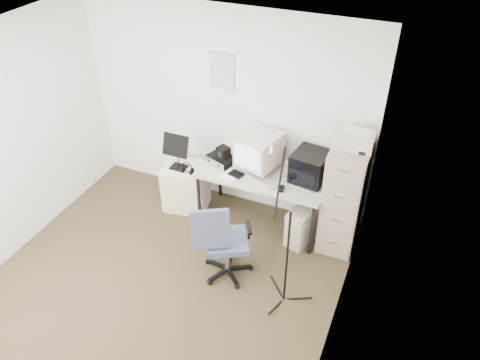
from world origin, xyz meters
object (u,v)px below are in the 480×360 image
at_px(office_chair, 227,240).
at_px(desk, 262,198).
at_px(side_cart, 187,187).
at_px(filing_cabinet, 344,197).

bearing_deg(office_chair, desk, 57.84).
bearing_deg(desk, office_chair, -92.73).
bearing_deg(side_cart, office_chair, -51.38).
height_order(desk, office_chair, office_chair).
bearing_deg(filing_cabinet, desk, -178.19).
bearing_deg(side_cart, desk, -4.31).
bearing_deg(desk, filing_cabinet, 1.81).
bearing_deg(filing_cabinet, office_chair, -135.82).
relative_size(desk, office_chair, 1.57).
xyz_separation_m(office_chair, side_cart, (-0.94, 0.85, -0.16)).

